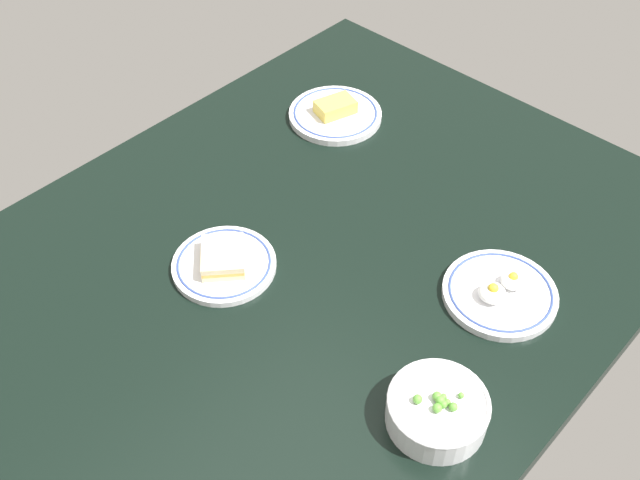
# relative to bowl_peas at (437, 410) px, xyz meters

# --- Properties ---
(dining_table) EXTENTS (1.39, 1.11, 0.04)m
(dining_table) POSITION_rel_bowl_peas_xyz_m (-0.15, -0.40, -0.05)
(dining_table) COLOR black
(dining_table) RESTS_ON ground
(bowl_peas) EXTENTS (0.16, 0.16, 0.07)m
(bowl_peas) POSITION_rel_bowl_peas_xyz_m (0.00, 0.00, 0.00)
(bowl_peas) COLOR silver
(bowl_peas) RESTS_ON dining_table
(plate_sandwich) EXTENTS (0.20, 0.20, 0.05)m
(plate_sandwich) POSITION_rel_bowl_peas_xyz_m (0.01, -0.50, -0.02)
(plate_sandwich) COLOR silver
(plate_sandwich) RESTS_ON dining_table
(plate_cheese) EXTENTS (0.22, 0.22, 0.05)m
(plate_cheese) POSITION_rel_bowl_peas_xyz_m (-0.49, -0.66, -0.02)
(plate_cheese) COLOR silver
(plate_cheese) RESTS_ON dining_table
(plate_eggs) EXTENTS (0.21, 0.21, 0.05)m
(plate_eggs) POSITION_rel_bowl_peas_xyz_m (-0.29, -0.07, -0.02)
(plate_eggs) COLOR silver
(plate_eggs) RESTS_ON dining_table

